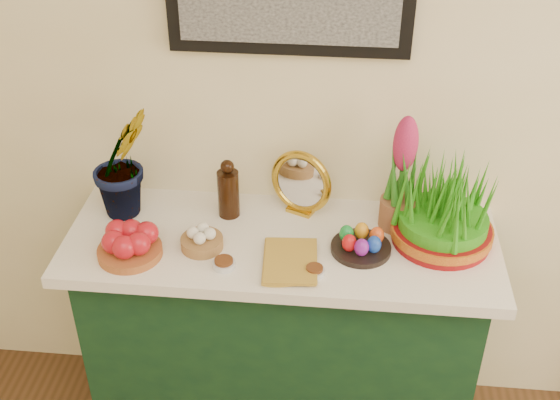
# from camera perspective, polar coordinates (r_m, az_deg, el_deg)

# --- Properties ---
(sideboard) EXTENTS (1.30, 0.45, 0.85)m
(sideboard) POSITION_cam_1_polar(r_m,az_deg,el_deg) (2.58, 0.11, -11.34)
(sideboard) COLOR #153B1C
(sideboard) RESTS_ON ground
(tablecloth) EXTENTS (1.40, 0.55, 0.04)m
(tablecloth) POSITION_cam_1_polar(r_m,az_deg,el_deg) (2.29, 0.12, -3.47)
(tablecloth) COLOR white
(tablecloth) RESTS_ON sideboard
(hyacinth_green) EXTENTS (0.33, 0.33, 0.51)m
(hyacinth_green) POSITION_cam_1_polar(r_m,az_deg,el_deg) (2.33, -12.83, 4.31)
(hyacinth_green) COLOR #2C791C
(hyacinth_green) RESTS_ON tablecloth
(apple_bowl) EXTENTS (0.24, 0.24, 0.10)m
(apple_bowl) POSITION_cam_1_polar(r_m,az_deg,el_deg) (2.23, -12.18, -3.53)
(apple_bowl) COLOR #9C5026
(apple_bowl) RESTS_ON tablecloth
(garlic_basket) EXTENTS (0.16, 0.16, 0.08)m
(garlic_basket) POSITION_cam_1_polar(r_m,az_deg,el_deg) (2.23, -6.38, -3.20)
(garlic_basket) COLOR olive
(garlic_basket) RESTS_ON tablecloth
(vinegar_cruet) EXTENTS (0.07, 0.07, 0.21)m
(vinegar_cruet) POSITION_cam_1_polar(r_m,az_deg,el_deg) (2.34, -4.22, 0.72)
(vinegar_cruet) COLOR black
(vinegar_cruet) RESTS_ON tablecloth
(mirror) EXTENTS (0.23, 0.14, 0.23)m
(mirror) POSITION_cam_1_polar(r_m,az_deg,el_deg) (2.35, 1.71, 1.38)
(mirror) COLOR gold
(mirror) RESTS_ON tablecloth
(book) EXTENTS (0.16, 0.23, 0.03)m
(book) POSITION_cam_1_polar(r_m,az_deg,el_deg) (2.16, -1.39, -4.94)
(book) COLOR #B38A2E
(book) RESTS_ON tablecloth
(spice_dish_left) EXTENTS (0.07, 0.07, 0.03)m
(spice_dish_left) POSITION_cam_1_polar(r_m,az_deg,el_deg) (2.16, -4.58, -5.16)
(spice_dish_left) COLOR silver
(spice_dish_left) RESTS_ON tablecloth
(spice_dish_right) EXTENTS (0.06, 0.06, 0.03)m
(spice_dish_right) POSITION_cam_1_polar(r_m,az_deg,el_deg) (2.13, 2.82, -5.77)
(spice_dish_right) COLOR silver
(spice_dish_right) RESTS_ON tablecloth
(egg_plate) EXTENTS (0.25, 0.25, 0.08)m
(egg_plate) POSITION_cam_1_polar(r_m,az_deg,el_deg) (2.22, 6.62, -3.53)
(egg_plate) COLOR black
(egg_plate) RESTS_ON tablecloth
(hyacinth_pink) EXTENTS (0.12, 0.12, 0.40)m
(hyacinth_pink) POSITION_cam_1_polar(r_m,az_deg,el_deg) (2.26, 9.86, 1.71)
(hyacinth_pink) COLOR #955A38
(hyacinth_pink) RESTS_ON tablecloth
(wheatgrass_sabzeh) EXTENTS (0.32, 0.32, 0.27)m
(wheatgrass_sabzeh) POSITION_cam_1_polar(r_m,az_deg,el_deg) (2.25, 13.23, -0.86)
(wheatgrass_sabzeh) COLOR maroon
(wheatgrass_sabzeh) RESTS_ON tablecloth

